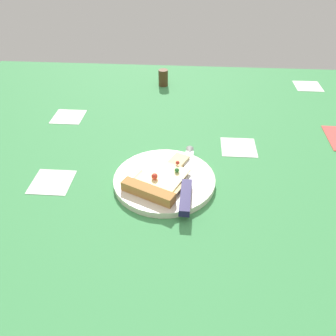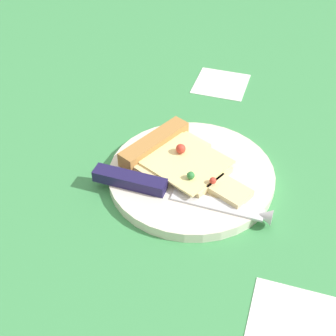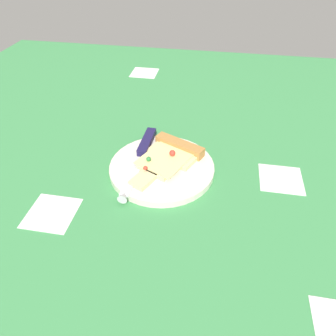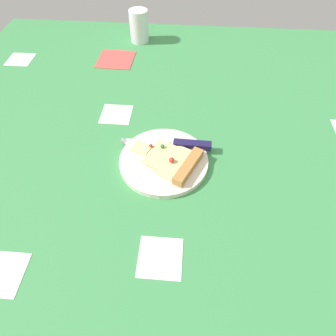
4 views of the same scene
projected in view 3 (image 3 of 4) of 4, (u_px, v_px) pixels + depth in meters
ground_plane at (152, 168)px, 71.47cm from camera, size 153.91×153.91×3.00cm
plate at (162, 168)px, 68.05cm from camera, size 22.88×22.88×1.47cm
pizza_slice at (169, 156)px, 68.74cm from camera, size 19.07×14.79×2.68cm
knife at (142, 154)px, 69.83cm from camera, size 24.05×2.70×2.45cm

